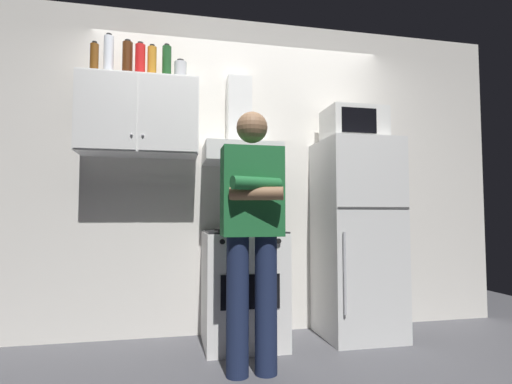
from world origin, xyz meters
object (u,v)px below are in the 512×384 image
(upper_cabinet, at_px, (140,117))
(bottle_soda_red, at_px, (140,61))
(bottle_wine_green, at_px, (167,64))
(bottle_beer_brown, at_px, (94,59))
(microwave, at_px, (354,126))
(person_standing, at_px, (252,228))
(refrigerator, at_px, (356,238))
(cooking_pot, at_px, (263,223))
(bottle_canister_steel, at_px, (180,72))
(bottle_liquor_amber, at_px, (152,63))
(range_hood, at_px, (241,140))
(stove_oven, at_px, (243,287))
(bottle_rum_dark, at_px, (127,61))
(bottle_vodka_clear, at_px, (109,56))

(upper_cabinet, bearing_deg, bottle_soda_red, -104.43)
(bottle_wine_green, distance_m, bottle_beer_brown, 0.54)
(bottle_beer_brown, bearing_deg, microwave, -2.55)
(upper_cabinet, bearing_deg, microwave, -3.48)
(person_standing, bearing_deg, refrigerator, 31.23)
(cooking_pot, bearing_deg, bottle_canister_steel, 155.47)
(refrigerator, distance_m, bottle_liquor_amber, 2.17)
(bottle_liquor_amber, bearing_deg, upper_cabinet, -178.25)
(range_hood, bearing_deg, bottle_wine_green, 178.16)
(cooking_pot, bearing_deg, bottle_beer_brown, 169.69)
(microwave, xyz_separation_m, bottle_liquor_amber, (-1.66, 0.11, 0.45))
(upper_cabinet, height_order, microwave, upper_cabinet)
(stove_oven, distance_m, bottle_wine_green, 1.87)
(refrigerator, height_order, cooking_pot, refrigerator)
(refrigerator, distance_m, bottle_rum_dark, 2.33)
(upper_cabinet, height_order, refrigerator, upper_cabinet)
(bottle_soda_red, relative_size, bottle_beer_brown, 1.10)
(refrigerator, bearing_deg, bottle_beer_brown, 176.95)
(refrigerator, relative_size, microwave, 3.33)
(cooking_pot, xyz_separation_m, bottle_liquor_amber, (-0.84, 0.25, 1.26))
(upper_cabinet, bearing_deg, bottle_liquor_amber, 1.75)
(refrigerator, distance_m, bottle_vodka_clear, 2.44)
(stove_oven, relative_size, bottle_liquor_amber, 3.07)
(refrigerator, distance_m, bottle_soda_red, 2.24)
(upper_cabinet, height_order, cooking_pot, upper_cabinet)
(bottle_beer_brown, bearing_deg, bottle_soda_red, 0.76)
(stove_oven, bearing_deg, microwave, 1.15)
(refrigerator, relative_size, cooking_pot, 5.21)
(refrigerator, height_order, bottle_beer_brown, bottle_beer_brown)
(refrigerator, bearing_deg, cooking_pot, -171.68)
(microwave, relative_size, bottle_beer_brown, 1.82)
(stove_oven, bearing_deg, bottle_canister_steel, 161.50)
(bottle_rum_dark, distance_m, bottle_soda_red, 0.11)
(range_hood, bearing_deg, upper_cabinet, -179.91)
(stove_oven, distance_m, range_hood, 1.17)
(microwave, height_order, person_standing, microwave)
(refrigerator, distance_m, cooking_pot, 0.84)
(bottle_soda_red, distance_m, bottle_beer_brown, 0.34)
(bottle_beer_brown, bearing_deg, bottle_liquor_amber, 2.14)
(range_hood, distance_m, bottle_wine_green, 0.85)
(person_standing, height_order, cooking_pot, person_standing)
(range_hood, height_order, bottle_canister_steel, bottle_canister_steel)
(bottle_vodka_clear, bearing_deg, person_standing, -36.19)
(upper_cabinet, height_order, bottle_canister_steel, bottle_canister_steel)
(upper_cabinet, xyz_separation_m, bottle_liquor_amber, (0.09, 0.00, 0.44))
(bottle_wine_green, distance_m, bottle_vodka_clear, 0.44)
(microwave, bearing_deg, bottle_canister_steel, 174.25)
(person_standing, distance_m, bottle_liquor_amber, 1.62)
(cooking_pot, height_order, bottle_vodka_clear, bottle_vodka_clear)
(cooking_pot, relative_size, bottle_beer_brown, 1.16)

